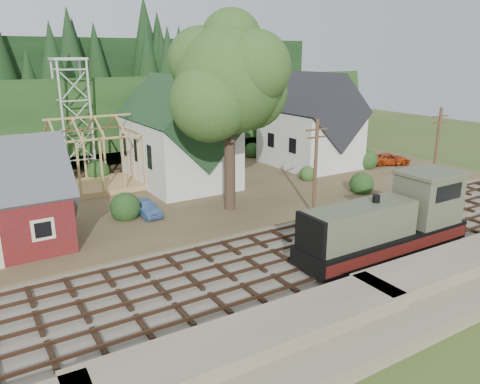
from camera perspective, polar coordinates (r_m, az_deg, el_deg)
ground at (r=30.62m, az=5.17°, el=-8.27°), size 140.00×140.00×0.00m
embankment at (r=25.19m, az=17.24°, el=-14.86°), size 64.00×5.00×1.60m
railroad_bed at (r=30.58m, az=5.18°, el=-8.13°), size 64.00×11.00×0.16m
village_flat at (r=45.30m, az=-8.58°, el=0.12°), size 64.00×26.00×0.30m
hillside at (r=67.49m, az=-16.78°, el=4.90°), size 70.00×28.96×12.74m
ridge at (r=82.84m, az=-19.79°, el=6.68°), size 80.00×20.00×12.00m
church at (r=46.47m, az=-7.41°, el=6.95°), size 8.40×15.17×13.00m
farmhouse at (r=54.49m, az=8.53°, el=7.98°), size 8.40×10.80×10.60m
timber_frame at (r=46.40m, az=-17.56°, el=3.89°), size 8.20×6.20×6.99m
lattice_tower at (r=51.32m, az=-19.99°, el=12.48°), size 3.20×3.20×12.12m
big_tree at (r=37.48m, az=-1.16°, el=12.57°), size 10.90×8.40×14.70m
telegraph_pole_near at (r=37.27m, az=9.18°, el=3.04°), size 2.20×0.28×8.00m
telegraph_pole_far at (r=48.28m, az=22.86°, el=5.03°), size 2.20×0.28×8.00m
locomotive at (r=31.96m, az=17.88°, el=-3.63°), size 12.77×3.19×5.09m
car_blue at (r=38.29m, az=-11.33°, el=-1.84°), size 1.71×3.89×1.30m
car_red at (r=57.53m, az=17.80°, el=3.85°), size 5.20×3.82×1.31m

